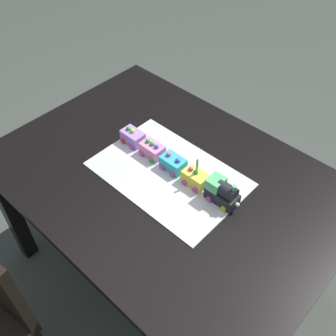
% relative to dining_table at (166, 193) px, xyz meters
% --- Properties ---
extents(ground_plane, '(8.00, 8.00, 0.00)m').
position_rel_dining_table_xyz_m(ground_plane, '(0.00, 0.00, -0.63)').
color(ground_plane, '#474C44').
extents(dining_table, '(1.40, 1.00, 0.74)m').
position_rel_dining_table_xyz_m(dining_table, '(0.00, 0.00, 0.00)').
color(dining_table, black).
rests_on(dining_table, ground).
extents(cake_board, '(0.60, 0.40, 0.00)m').
position_rel_dining_table_xyz_m(cake_board, '(0.00, -0.01, 0.11)').
color(cake_board, silver).
rests_on(cake_board, dining_table).
extents(cake_locomotive, '(0.14, 0.08, 0.12)m').
position_rel_dining_table_xyz_m(cake_locomotive, '(-0.24, -0.05, 0.16)').
color(cake_locomotive, '#232328').
rests_on(cake_locomotive, cake_board).
extents(cake_car_flatbed_lemon, '(0.10, 0.08, 0.07)m').
position_rel_dining_table_xyz_m(cake_car_flatbed_lemon, '(-0.11, -0.05, 0.14)').
color(cake_car_flatbed_lemon, '#F4E04C').
rests_on(cake_car_flatbed_lemon, cake_board).
extents(cake_car_gondola_turquoise, '(0.10, 0.08, 0.07)m').
position_rel_dining_table_xyz_m(cake_car_gondola_turquoise, '(0.01, -0.05, 0.14)').
color(cake_car_gondola_turquoise, '#38B7C6').
rests_on(cake_car_gondola_turquoise, cake_board).
extents(cake_car_caboose_bubblegum, '(0.10, 0.08, 0.07)m').
position_rel_dining_table_xyz_m(cake_car_caboose_bubblegum, '(0.12, -0.05, 0.14)').
color(cake_car_caboose_bubblegum, pink).
rests_on(cake_car_caboose_bubblegum, cake_board).
extents(cake_car_tanker_lavender, '(0.10, 0.08, 0.07)m').
position_rel_dining_table_xyz_m(cake_car_tanker_lavender, '(0.24, -0.05, 0.14)').
color(cake_car_tanker_lavender, '#AD84E0').
rests_on(cake_car_tanker_lavender, cake_board).
extents(birthday_candle, '(0.01, 0.01, 0.07)m').
position_rel_dining_table_xyz_m(birthday_candle, '(-0.12, -0.05, 0.22)').
color(birthday_candle, '#66D872').
rests_on(birthday_candle, cake_car_flatbed_lemon).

